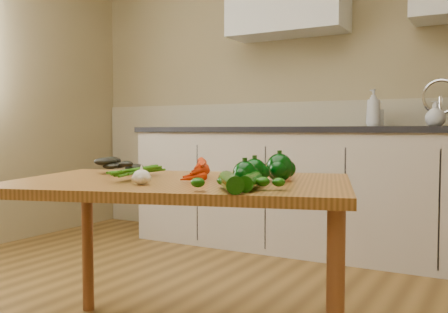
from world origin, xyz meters
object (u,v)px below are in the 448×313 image
Objects in this scene: soap_bottle_c at (435,114)px; pepper_b at (279,168)px; soap_bottle_b at (376,114)px; tomato_b at (253,169)px; pepper_a at (255,171)px; zucchini_a at (251,181)px; pepper_c at (245,174)px; carrot_bunch at (179,171)px; garlic_bulb at (142,177)px; leafy_greens at (119,163)px; tomato_c at (285,170)px; zucchini_b at (231,182)px; tomato_a at (244,171)px; soap_bottle_a at (373,108)px; table at (181,199)px.

soap_bottle_c reaches higher than pepper_b.
tomato_b is at bearing 146.32° from soap_bottle_b.
soap_bottle_c is (0.40, -0.11, -0.01)m from soap_bottle_b.
pepper_a is at bearing -60.88° from soap_bottle_c.
zucchini_a is at bearing -57.85° from soap_bottle_c.
pepper_c is at bearing -86.47° from pepper_a.
garlic_bulb is at bearing -108.08° from carrot_bunch.
tomato_b is (0.60, 0.13, -0.01)m from leafy_greens.
soap_bottle_b is 0.41m from soap_bottle_c.
tomato_c reaches higher than zucchini_a.
pepper_a is 0.86× the size of pepper_b.
pepper_c is at bearing 100.89° from zucchini_b.
carrot_bunch reaches higher than tomato_a.
soap_bottle_c is 0.89× the size of zucchini_a.
soap_bottle_c is at bearing 137.79° from soap_bottle_a.
soap_bottle_b reaches higher than zucchini_b.
pepper_a is at bearing -115.67° from pepper_b.
tomato_a is 0.05m from tomato_b.
soap_bottle_a is 1.42× the size of zucchini_a.
pepper_c is (0.01, -1.98, -0.30)m from soap_bottle_a.
soap_bottle_a is 3.56× the size of tomato_b.
pepper_b reaches higher than zucchini_b.
zucchini_a is at bearing -39.89° from table.
carrot_bunch is 0.33m from pepper_c.
tomato_a is at bearing -144.38° from tomato_c.
tomato_b reaches higher than zucchini_a.
zucchini_a is (0.19, -0.33, -0.00)m from tomato_a.
tomato_a is at bearing -65.37° from soap_bottle_c.
table is 7.05× the size of zucchini_b.
soap_bottle_a is 1.68m from tomato_c.
tomato_a is (-0.12, 0.14, -0.01)m from pepper_a.
soap_bottle_c is (0.40, -0.00, -0.05)m from soap_bottle_a.
table is 8.00× the size of zucchini_a.
zucchini_b is at bearing 150.23° from soap_bottle_b.
table is at bearing -12.65° from leafy_greens.
soap_bottle_c is at bearing 73.95° from tomato_b.
soap_bottle_a is 1.97m from carrot_bunch.
tomato_b is (0.22, 0.43, 0.01)m from garlic_bulb.
soap_bottle_c is at bearing 77.19° from tomato_c.
tomato_b is at bearing 65.14° from tomato_a.
soap_bottle_a reaches higher than leafy_greens.
soap_bottle_b is 0.99× the size of zucchini_a.
tomato_c reaches higher than zucchini_b.
tomato_a is (0.20, 0.17, -0.00)m from carrot_bunch.
soap_bottle_a is at bearing 91.07° from zucchini_b.
pepper_c is at bearing -60.21° from soap_bottle_c.
pepper_b reaches higher than table.
tomato_b reaches higher than tomato_a.
garlic_bulb is (0.37, -0.31, -0.02)m from leafy_greens.
zucchini_b reaches higher than zucchini_a.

